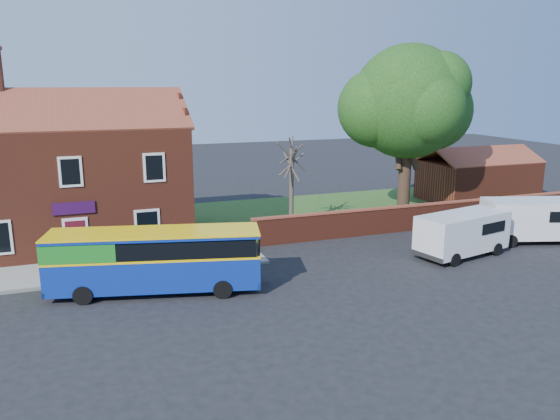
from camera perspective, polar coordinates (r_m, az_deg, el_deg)
name	(u,v)px	position (r m, az deg, el deg)	size (l,w,h in m)	color
ground	(255,297)	(23.28, -2.58, -9.07)	(120.00, 120.00, 0.00)	black
pavement	(78,272)	(27.75, -20.32, -6.07)	(18.00, 3.50, 0.12)	gray
kerb	(79,284)	(26.09, -20.31, -7.26)	(18.00, 0.15, 0.14)	slate
grass_strip	(373,208)	(39.77, 9.74, 0.17)	(26.00, 12.00, 0.04)	#426B28
shop_building	(73,182)	(32.54, -20.86, 2.73)	(12.30, 8.13, 10.50)	maroon
boundary_wall	(423,216)	(34.66, 14.68, -0.64)	(22.00, 0.38, 1.60)	maroon
outbuilding	(478,179)	(44.57, 19.94, 3.03)	(8.20, 5.06, 4.17)	maroon
bus	(148,258)	(23.91, -13.60, -4.90)	(9.14, 4.22, 2.71)	#0D2C99
van_near	(462,232)	(29.77, 18.52, -2.23)	(5.44, 3.12, 2.25)	silver
van_far	(535,219)	(33.91, 25.06, -0.81)	(5.91, 3.72, 2.42)	silver
large_tree	(408,105)	(36.98, 13.20, 10.61)	(9.27, 7.33, 11.30)	black
bare_tree	(291,184)	(33.70, 1.21, 2.78)	(2.01, 2.40, 5.37)	#4C4238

